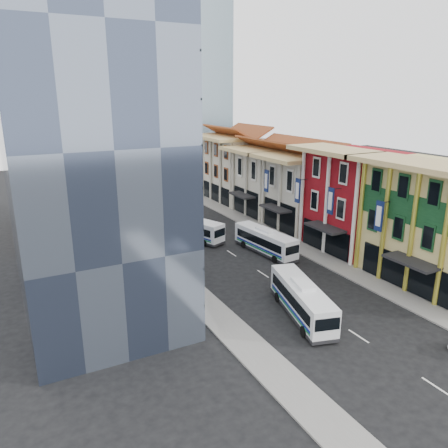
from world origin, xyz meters
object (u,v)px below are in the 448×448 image
shophouse_tan (442,226)px  bus_right (265,241)px  bus_left_far (192,228)px  office_tower (77,134)px  bus_left_near (302,299)px

shophouse_tan → bus_right: bearing=124.2°
bus_right → bus_left_far: bearing=116.5°
office_tower → bus_left_far: 22.58m
shophouse_tan → office_tower: office_tower is taller
bus_left_near → bus_left_far: 23.39m
bus_right → bus_left_near: bearing=-117.0°
bus_left_near → bus_left_far: (0.00, 23.39, -0.04)m
office_tower → bus_left_far: office_tower is taller
bus_left_near → bus_right: (5.63, 14.50, -0.04)m
office_tower → bus_right: bearing=3.6°
office_tower → bus_left_near: (15.00, -13.21, -13.42)m
shophouse_tan → bus_left_far: 29.33m
bus_left_near → bus_right: bearing=83.7°
bus_left_far → shophouse_tan: bearing=-78.6°
office_tower → shophouse_tan: bearing=-24.3°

